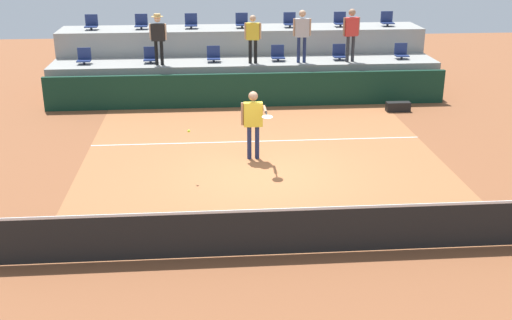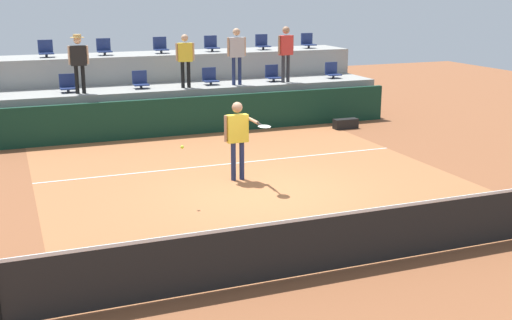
{
  "view_description": "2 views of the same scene",
  "coord_description": "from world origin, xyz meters",
  "px_view_note": "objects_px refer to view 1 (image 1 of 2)",
  "views": [
    {
      "loc": [
        -1.39,
        -14.09,
        5.58
      ],
      "look_at": [
        -0.38,
        -1.71,
        0.99
      ],
      "focal_mm": 44.69,
      "sensor_mm": 36.0,
      "label": 1
    },
    {
      "loc": [
        -4.86,
        -11.9,
        4.08
      ],
      "look_at": [
        -0.49,
        -0.74,
        0.92
      ],
      "focal_mm": 45.25,
      "sensor_mm": 36.0,
      "label": 2
    }
  ],
  "objects_px": {
    "tennis_player": "(254,118)",
    "spectator_with_hat": "(158,34)",
    "stadium_chair_upper_mid_right": "(290,21)",
    "spectator_in_white": "(302,31)",
    "equipment_bag": "(398,107)",
    "stadium_chair_upper_right": "(340,21)",
    "stadium_chair_lower_left": "(150,56)",
    "stadium_chair_lower_far_right": "(401,52)",
    "stadium_chair_upper_mid_left": "(191,22)",
    "stadium_chair_upper_center": "(242,22)",
    "spectator_leaning_on_rail": "(351,30)",
    "stadium_chair_upper_far_left": "(91,23)",
    "stadium_chair_lower_right": "(339,53)",
    "spectator_in_grey": "(253,35)",
    "stadium_chair_upper_far_right": "(387,20)",
    "stadium_chair_lower_far_left": "(84,57)",
    "stadium_chair_lower_mid_right": "(278,54)",
    "stadium_chair_lower_mid_left": "(214,55)",
    "stadium_chair_upper_left": "(141,23)",
    "tennis_ball": "(189,131)"
  },
  "relations": [
    {
      "from": "stadium_chair_lower_far_left",
      "to": "stadium_chair_upper_mid_right",
      "type": "bearing_deg",
      "value": 14.25
    },
    {
      "from": "tennis_player",
      "to": "spectator_with_hat",
      "type": "height_order",
      "value": "spectator_with_hat"
    },
    {
      "from": "stadium_chair_lower_mid_left",
      "to": "spectator_with_hat",
      "type": "height_order",
      "value": "spectator_with_hat"
    },
    {
      "from": "stadium_chair_lower_left",
      "to": "stadium_chair_upper_mid_right",
      "type": "height_order",
      "value": "stadium_chair_upper_mid_right"
    },
    {
      "from": "stadium_chair_lower_right",
      "to": "tennis_ball",
      "type": "relative_size",
      "value": 7.65
    },
    {
      "from": "equipment_bag",
      "to": "stadium_chair_lower_right",
      "type": "bearing_deg",
      "value": 124.54
    },
    {
      "from": "stadium_chair_upper_mid_right",
      "to": "spectator_leaning_on_rail",
      "type": "height_order",
      "value": "spectator_leaning_on_rail"
    },
    {
      "from": "spectator_in_white",
      "to": "stadium_chair_upper_left",
      "type": "bearing_deg",
      "value": 158.09
    },
    {
      "from": "stadium_chair_lower_mid_right",
      "to": "spectator_with_hat",
      "type": "distance_m",
      "value": 4.06
    },
    {
      "from": "stadium_chair_lower_left",
      "to": "spectator_leaning_on_rail",
      "type": "distance_m",
      "value": 6.74
    },
    {
      "from": "stadium_chair_lower_left",
      "to": "spectator_in_white",
      "type": "xyz_separation_m",
      "value": [
        5.02,
        -0.38,
        0.83
      ]
    },
    {
      "from": "stadium_chair_lower_mid_left",
      "to": "stadium_chair_upper_mid_right",
      "type": "xyz_separation_m",
      "value": [
        2.81,
        1.8,
        0.85
      ]
    },
    {
      "from": "stadium_chair_upper_mid_right",
      "to": "spectator_in_white",
      "type": "height_order",
      "value": "spectator_in_white"
    },
    {
      "from": "stadium_chair_lower_far_left",
      "to": "stadium_chair_lower_left",
      "type": "relative_size",
      "value": 1.0
    },
    {
      "from": "stadium_chair_lower_left",
      "to": "stadium_chair_upper_far_left",
      "type": "height_order",
      "value": "stadium_chair_upper_far_left"
    },
    {
      "from": "stadium_chair_upper_center",
      "to": "stadium_chair_upper_mid_right",
      "type": "height_order",
      "value": "same"
    },
    {
      "from": "stadium_chair_lower_left",
      "to": "stadium_chair_upper_right",
      "type": "relative_size",
      "value": 1.0
    },
    {
      "from": "stadium_chair_lower_mid_left",
      "to": "spectator_leaning_on_rail",
      "type": "bearing_deg",
      "value": -4.8
    },
    {
      "from": "stadium_chair_upper_right",
      "to": "stadium_chair_upper_far_right",
      "type": "distance_m",
      "value": 1.74
    },
    {
      "from": "stadium_chair_lower_far_right",
      "to": "spectator_leaning_on_rail",
      "type": "bearing_deg",
      "value": -168.46
    },
    {
      "from": "stadium_chair_lower_left",
      "to": "stadium_chair_lower_mid_right",
      "type": "xyz_separation_m",
      "value": [
        4.28,
        0.0,
        0.0
      ]
    },
    {
      "from": "stadium_chair_lower_far_right",
      "to": "stadium_chair_upper_mid_right",
      "type": "xyz_separation_m",
      "value": [
        -3.64,
        1.8,
        0.85
      ]
    },
    {
      "from": "stadium_chair_lower_mid_right",
      "to": "stadium_chair_upper_far_right",
      "type": "height_order",
      "value": "stadium_chair_upper_far_right"
    },
    {
      "from": "stadium_chair_upper_left",
      "to": "stadium_chair_upper_mid_left",
      "type": "xyz_separation_m",
      "value": [
        1.76,
        0.0,
        0.0
      ]
    },
    {
      "from": "stadium_chair_lower_mid_left",
      "to": "stadium_chair_upper_center",
      "type": "relative_size",
      "value": 1.0
    },
    {
      "from": "stadium_chair_lower_right",
      "to": "stadium_chair_upper_center",
      "type": "distance_m",
      "value": 3.79
    },
    {
      "from": "stadium_chair_lower_far_right",
      "to": "spectator_leaning_on_rail",
      "type": "relative_size",
      "value": 0.3
    },
    {
      "from": "stadium_chair_upper_center",
      "to": "spectator_leaning_on_rail",
      "type": "bearing_deg",
      "value": -31.95
    },
    {
      "from": "equipment_bag",
      "to": "stadium_chair_upper_right",
      "type": "bearing_deg",
      "value": 105.94
    },
    {
      "from": "spectator_in_grey",
      "to": "equipment_bag",
      "type": "relative_size",
      "value": 2.08
    },
    {
      "from": "stadium_chair_lower_mid_left",
      "to": "stadium_chair_lower_mid_right",
      "type": "height_order",
      "value": "same"
    },
    {
      "from": "stadium_chair_lower_far_left",
      "to": "spectator_with_hat",
      "type": "distance_m",
      "value": 2.64
    },
    {
      "from": "stadium_chair_lower_far_left",
      "to": "stadium_chair_upper_mid_left",
      "type": "distance_m",
      "value": 4.05
    },
    {
      "from": "stadium_chair_upper_right",
      "to": "stadium_chair_lower_left",
      "type": "bearing_deg",
      "value": -165.08
    },
    {
      "from": "stadium_chair_upper_mid_right",
      "to": "spectator_with_hat",
      "type": "distance_m",
      "value": 5.08
    },
    {
      "from": "stadium_chair_upper_far_right",
      "to": "stadium_chair_upper_far_left",
      "type": "bearing_deg",
      "value": 180.0
    },
    {
      "from": "stadium_chair_lower_mid_right",
      "to": "stadium_chair_upper_far_right",
      "type": "relative_size",
      "value": 1.0
    },
    {
      "from": "stadium_chair_lower_mid_right",
      "to": "stadium_chair_upper_far_left",
      "type": "distance_m",
      "value": 6.73
    },
    {
      "from": "stadium_chair_lower_far_left",
      "to": "tennis_player",
      "type": "bearing_deg",
      "value": -50.35
    },
    {
      "from": "stadium_chair_upper_right",
      "to": "stadium_chair_upper_center",
      "type": "bearing_deg",
      "value": 180.0
    },
    {
      "from": "stadium_chair_upper_mid_left",
      "to": "spectator_with_hat",
      "type": "bearing_deg",
      "value": -115.4
    },
    {
      "from": "stadium_chair_lower_far_right",
      "to": "stadium_chair_upper_mid_left",
      "type": "distance_m",
      "value": 7.47
    },
    {
      "from": "stadium_chair_lower_mid_right",
      "to": "stadium_chair_lower_right",
      "type": "xyz_separation_m",
      "value": [
        2.11,
        0.0,
        0.0
      ]
    },
    {
      "from": "stadium_chair_lower_right",
      "to": "equipment_bag",
      "type": "height_order",
      "value": "stadium_chair_lower_right"
    },
    {
      "from": "tennis_ball",
      "to": "equipment_bag",
      "type": "distance_m",
      "value": 8.4
    },
    {
      "from": "stadium_chair_upper_mid_left",
      "to": "stadium_chair_lower_far_left",
      "type": "bearing_deg",
      "value": -152.99
    },
    {
      "from": "stadium_chair_upper_mid_right",
      "to": "spectator_in_white",
      "type": "relative_size",
      "value": 0.3
    },
    {
      "from": "stadium_chair_upper_mid_left",
      "to": "stadium_chair_upper_mid_right",
      "type": "xyz_separation_m",
      "value": [
        3.55,
        0.0,
        0.0
      ]
    },
    {
      "from": "stadium_chair_lower_mid_right",
      "to": "stadium_chair_upper_right",
      "type": "height_order",
      "value": "stadium_chair_upper_right"
    },
    {
      "from": "stadium_chair_lower_left",
      "to": "spectator_leaning_on_rail",
      "type": "height_order",
      "value": "spectator_leaning_on_rail"
    }
  ]
}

